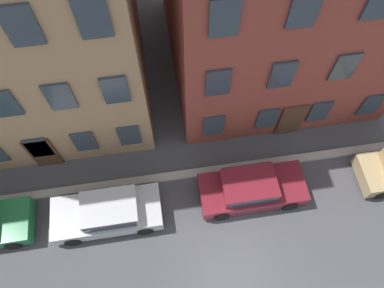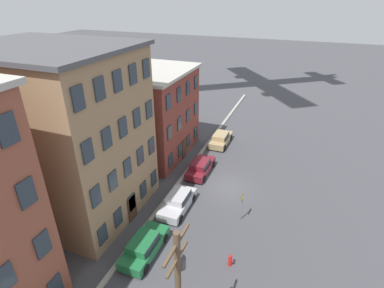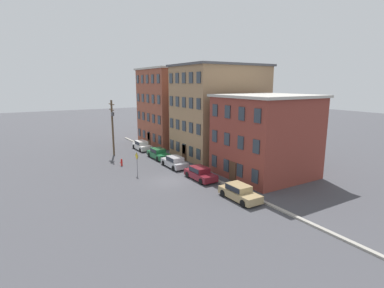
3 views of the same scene
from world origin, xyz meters
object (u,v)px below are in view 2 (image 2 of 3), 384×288
object	(u,v)px
car_tan	(221,139)
car_silver	(178,201)
car_green	(144,245)
caution_sign	(242,201)
fire_hydrant	(230,260)
car_maroon	(200,167)

from	to	relation	value
car_tan	car_silver	bearing A→B (deg)	-179.88
car_green	caution_sign	bearing A→B (deg)	-42.88
car_silver	car_green	bearing A→B (deg)	177.77
car_tan	fire_hydrant	xyz separation A→B (m)	(-17.03, -5.67, -0.27)
car_green	car_tan	world-z (taller)	same
car_silver	fire_hydrant	size ratio (longest dim) A/B	4.58
car_green	car_maroon	xyz separation A→B (m)	(11.28, -0.08, 0.00)
car_silver	fire_hydrant	bearing A→B (deg)	-126.61
car_green	car_silver	bearing A→B (deg)	-2.23
car_tan	fire_hydrant	size ratio (longest dim) A/B	4.58
car_green	fire_hydrant	world-z (taller)	car_green
car_tan	caution_sign	size ratio (longest dim) A/B	1.60
car_tan	caution_sign	bearing A→B (deg)	-156.57
car_maroon	car_silver	bearing A→B (deg)	-178.78
car_green	car_maroon	distance (m)	11.28
car_silver	caution_sign	xyz separation A→B (m)	(0.55, -5.29, 1.09)
car_silver	car_maroon	size ratio (longest dim) A/B	1.00
car_maroon	car_tan	size ratio (longest dim) A/B	1.00
car_green	car_maroon	bearing A→B (deg)	-0.42
car_maroon	fire_hydrant	size ratio (longest dim) A/B	4.58
car_maroon	fire_hydrant	xyz separation A→B (m)	(-10.11, -5.77, -0.27)
car_maroon	caution_sign	size ratio (longest dim) A/B	1.60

